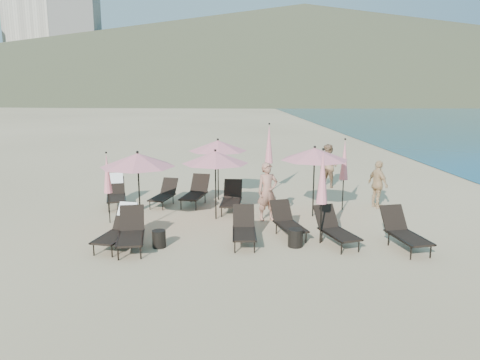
{
  "coord_description": "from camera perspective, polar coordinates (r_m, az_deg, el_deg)",
  "views": [
    {
      "loc": [
        -1.97,
        -12.49,
        4.39
      ],
      "look_at": [
        -0.92,
        3.5,
        1.1
      ],
      "focal_mm": 35.0,
      "sensor_mm": 36.0,
      "label": 1
    }
  ],
  "objects": [
    {
      "name": "lounger_9",
      "position": [
        16.44,
        -1.02,
        -2.2
      ],
      "size": [
        0.89,
        1.81,
        1.0
      ],
      "rotation": [
        0.0,
        0.0,
        -0.14
      ],
      "color": "black",
      "rests_on": "ground"
    },
    {
      "name": "lounger_4",
      "position": [
        13.35,
        11.52,
        -5.8
      ],
      "size": [
        1.06,
        1.79,
        0.97
      ],
      "rotation": [
        0.0,
        0.0,
        0.27
      ],
      "color": "black",
      "rests_on": "ground"
    },
    {
      "name": "beachgoer_a",
      "position": [
        15.24,
        3.37,
        -1.43
      ],
      "size": [
        0.8,
        0.64,
        1.92
      ],
      "primitive_type": "imported",
      "rotation": [
        0.0,
        0.0,
        0.29
      ],
      "color": "#A56E5A",
      "rests_on": "ground"
    },
    {
      "name": "lounger_3",
      "position": [
        13.85,
        5.82,
        -5.04
      ],
      "size": [
        0.96,
        1.72,
        0.94
      ],
      "rotation": [
        0.0,
        0.0,
        0.22
      ],
      "color": "black",
      "rests_on": "ground"
    },
    {
      "name": "beachgoer_c",
      "position": [
        17.52,
        16.47,
        -0.5
      ],
      "size": [
        0.71,
        1.09,
        1.72
      ],
      "primitive_type": "imported",
      "rotation": [
        0.0,
        0.0,
        1.89
      ],
      "color": "tan",
      "rests_on": "ground"
    },
    {
      "name": "beachgoer_b",
      "position": [
        20.51,
        10.72,
        1.69
      ],
      "size": [
        1.13,
        1.15,
        1.86
      ],
      "primitive_type": "imported",
      "rotation": [
        0.0,
        0.0,
        -0.86
      ],
      "color": "#8F694A",
      "rests_on": "ground"
    },
    {
      "name": "lounger_1",
      "position": [
        13.05,
        -13.15,
        -6.13
      ],
      "size": [
        0.85,
        1.85,
        1.03
      ],
      "rotation": [
        0.0,
        0.0,
        0.1
      ],
      "color": "black",
      "rests_on": "ground"
    },
    {
      "name": "umbrella_open_2",
      "position": [
        15.64,
        9.08,
        3.15
      ],
      "size": [
        2.24,
        2.24,
        2.41
      ],
      "color": "black",
      "rests_on": "ground"
    },
    {
      "name": "lounger_2",
      "position": [
        13.14,
        0.49,
        -5.87
      ],
      "size": [
        0.72,
        1.69,
        0.95
      ],
      "rotation": [
        0.0,
        0.0,
        -0.05
      ],
      "color": "black",
      "rests_on": "ground"
    },
    {
      "name": "umbrella_open_3",
      "position": [
        17.75,
        -2.72,
        4.21
      ],
      "size": [
        2.22,
        2.22,
        2.39
      ],
      "color": "black",
      "rests_on": "ground"
    },
    {
      "name": "side_table_1",
      "position": [
        13.04,
        6.77,
        -7.02
      ],
      "size": [
        0.42,
        0.42,
        0.49
      ],
      "primitive_type": "cylinder",
      "color": "black",
      "rests_on": "ground"
    },
    {
      "name": "side_table_0",
      "position": [
        13.07,
        -9.84,
        -7.09
      ],
      "size": [
        0.37,
        0.37,
        0.48
      ],
      "primitive_type": "cylinder",
      "color": "black",
      "rests_on": "ground"
    },
    {
      "name": "umbrella_closed_1",
      "position": [
        16.74,
        12.6,
        2.36
      ],
      "size": [
        0.3,
        0.3,
        2.56
      ],
      "color": "black",
      "rests_on": "ground"
    },
    {
      "name": "umbrella_closed_2",
      "position": [
        15.37,
        -15.88,
        0.75
      ],
      "size": [
        0.27,
        0.27,
        2.32
      ],
      "color": "black",
      "rests_on": "ground"
    },
    {
      "name": "umbrella_open_1",
      "position": [
        15.15,
        -3.03,
        2.77
      ],
      "size": [
        2.17,
        2.17,
        2.34
      ],
      "color": "black",
      "rests_on": "ground"
    },
    {
      "name": "lounger_5",
      "position": [
        13.5,
        19.34,
        -5.9
      ],
      "size": [
        0.93,
        1.87,
        1.03
      ],
      "rotation": [
        0.0,
        0.0,
        0.14
      ],
      "color": "black",
      "rests_on": "ground"
    },
    {
      "name": "volcanic_headland",
      "position": [
        324.29,
        9.68,
        15.36
      ],
      "size": [
        690.0,
        690.0,
        55.0
      ],
      "color": "brown",
      "rests_on": "ground"
    },
    {
      "name": "lounger_6",
      "position": [
        17.75,
        -14.88,
        -1.37
      ],
      "size": [
        0.96,
        1.85,
        1.1
      ],
      "rotation": [
        0.0,
        0.0,
        0.19
      ],
      "color": "black",
      "rests_on": "ground"
    },
    {
      "name": "lounger_8",
      "position": [
        17.4,
        -5.44,
        -1.44
      ],
      "size": [
        1.16,
        1.9,
        1.02
      ],
      "rotation": [
        0.0,
        0.0,
        -0.29
      ],
      "color": "black",
      "rests_on": "ground"
    },
    {
      "name": "hotel_skyline",
      "position": [
        298.79,
        -22.36,
        14.57
      ],
      "size": [
        109.0,
        82.0,
        55.0
      ],
      "color": "beige",
      "rests_on": "ground"
    },
    {
      "name": "umbrella_open_0",
      "position": [
        14.39,
        -12.36,
        2.39
      ],
      "size": [
        2.26,
        2.26,
        2.44
      ],
      "color": "black",
      "rests_on": "ground"
    },
    {
      "name": "lounger_0",
      "position": [
        13.38,
        -14.61,
        -5.63
      ],
      "size": [
        1.1,
        1.83,
        1.07
      ],
      "rotation": [
        0.0,
        0.0,
        -0.3
      ],
      "color": "black",
      "rests_on": "ground"
    },
    {
      "name": "umbrella_closed_0",
      "position": [
        12.99,
        10.01,
        0.27
      ],
      "size": [
        0.32,
        0.32,
        2.7
      ],
      "color": "black",
      "rests_on": "ground"
    },
    {
      "name": "ground",
      "position": [
        13.38,
        4.97,
        -7.59
      ],
      "size": [
        800.0,
        800.0,
        0.0
      ],
      "primitive_type": "plane",
      "color": "#D6BA8C",
      "rests_on": "ground"
    },
    {
      "name": "lounger_7",
      "position": [
        17.48,
        -9.23,
        -1.67
      ],
      "size": [
        1.05,
        1.68,
        0.9
      ],
      "rotation": [
        0.0,
        0.0,
        -0.31
      ],
      "color": "black",
      "rests_on": "ground"
    },
    {
      "name": "umbrella_closed_3",
      "position": [
        19.01,
        3.56,
        4.35
      ],
      "size": [
        0.34,
        0.34,
        2.87
      ],
      "color": "black",
      "rests_on": "ground"
    }
  ]
}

